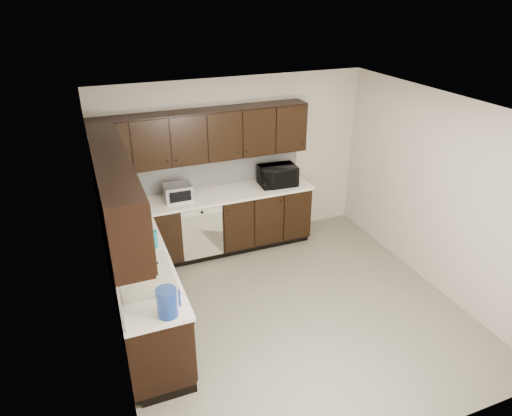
# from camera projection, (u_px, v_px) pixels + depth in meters

# --- Properties ---
(floor) EXTENTS (4.00, 4.00, 0.00)m
(floor) POSITION_uv_depth(u_px,v_px,m) (290.00, 310.00, 5.64)
(floor) COLOR gray
(floor) RESTS_ON ground
(ceiling) EXTENTS (4.00, 4.00, 0.00)m
(ceiling) POSITION_uv_depth(u_px,v_px,m) (299.00, 110.00, 4.54)
(ceiling) COLOR white
(ceiling) RESTS_ON wall_back
(wall_back) EXTENTS (4.00, 0.02, 2.50)m
(wall_back) POSITION_uv_depth(u_px,v_px,m) (235.00, 163.00, 6.76)
(wall_back) COLOR #BDB1A1
(wall_back) RESTS_ON floor
(wall_left) EXTENTS (0.02, 4.00, 2.50)m
(wall_left) POSITION_uv_depth(u_px,v_px,m) (109.00, 256.00, 4.43)
(wall_left) COLOR #BDB1A1
(wall_left) RESTS_ON floor
(wall_right) EXTENTS (0.02, 4.00, 2.50)m
(wall_right) POSITION_uv_depth(u_px,v_px,m) (437.00, 194.00, 5.76)
(wall_right) COLOR #BDB1A1
(wall_right) RESTS_ON floor
(wall_front) EXTENTS (4.00, 0.02, 2.50)m
(wall_front) POSITION_uv_depth(u_px,v_px,m) (411.00, 336.00, 3.42)
(wall_front) COLOR #BDB1A1
(wall_front) RESTS_ON floor
(lower_cabinets) EXTENTS (3.00, 2.80, 0.90)m
(lower_cabinets) POSITION_uv_depth(u_px,v_px,m) (187.00, 253.00, 6.05)
(lower_cabinets) COLOR black
(lower_cabinets) RESTS_ON floor
(countertop) EXTENTS (3.03, 2.83, 0.04)m
(countertop) POSITION_uv_depth(u_px,v_px,m) (184.00, 220.00, 5.83)
(countertop) COLOR white
(countertop) RESTS_ON lower_cabinets
(backsplash) EXTENTS (3.00, 2.80, 0.48)m
(backsplash) POSITION_uv_depth(u_px,v_px,m) (163.00, 197.00, 5.82)
(backsplash) COLOR beige
(backsplash) RESTS_ON countertop
(upper_cabinets) EXTENTS (3.00, 2.80, 0.70)m
(upper_cabinets) POSITION_uv_depth(u_px,v_px,m) (170.00, 155.00, 5.50)
(upper_cabinets) COLOR black
(upper_cabinets) RESTS_ON wall_back
(dishwasher) EXTENTS (0.58, 0.04, 0.78)m
(dishwasher) POSITION_uv_depth(u_px,v_px,m) (203.00, 230.00, 6.35)
(dishwasher) COLOR beige
(dishwasher) RESTS_ON lower_cabinets
(sink) EXTENTS (0.54, 0.82, 0.42)m
(sink) POSITION_uv_depth(u_px,v_px,m) (146.00, 281.00, 4.69)
(sink) COLOR beige
(sink) RESTS_ON countertop
(microwave) EXTENTS (0.56, 0.39, 0.30)m
(microwave) POSITION_uv_depth(u_px,v_px,m) (278.00, 176.00, 6.73)
(microwave) COLOR black
(microwave) RESTS_ON countertop
(soap_bottle_a) EXTENTS (0.11, 0.11, 0.19)m
(soap_bottle_a) POSITION_uv_depth(u_px,v_px,m) (177.00, 296.00, 4.22)
(soap_bottle_a) COLOR gray
(soap_bottle_a) RESTS_ON countertop
(soap_bottle_b) EXTENTS (0.11, 0.11, 0.26)m
(soap_bottle_b) POSITION_uv_depth(u_px,v_px,m) (121.00, 227.00, 5.34)
(soap_bottle_b) COLOR gray
(soap_bottle_b) RESTS_ON countertop
(toaster_oven) EXTENTS (0.38, 0.28, 0.23)m
(toaster_oven) POSITION_uv_depth(u_px,v_px,m) (178.00, 193.00, 6.26)
(toaster_oven) COLOR #B2B2B4
(toaster_oven) RESTS_ON countertop
(storage_bin) EXTENTS (0.48, 0.36, 0.19)m
(storage_bin) POSITION_uv_depth(u_px,v_px,m) (130.00, 212.00, 5.77)
(storage_bin) COLOR white
(storage_bin) RESTS_ON countertop
(blue_pitcher) EXTENTS (0.24, 0.24, 0.28)m
(blue_pitcher) POSITION_uv_depth(u_px,v_px,m) (167.00, 302.00, 4.06)
(blue_pitcher) COLOR navy
(blue_pitcher) RESTS_ON countertop
(teal_tumbler) EXTENTS (0.10, 0.10, 0.20)m
(teal_tumbler) POSITION_uv_depth(u_px,v_px,m) (154.00, 239.00, 5.14)
(teal_tumbler) COLOR #0C7285
(teal_tumbler) RESTS_ON countertop
(paper_towel_roll) EXTENTS (0.16, 0.16, 0.32)m
(paper_towel_roll) POSITION_uv_depth(u_px,v_px,m) (138.00, 224.00, 5.34)
(paper_towel_roll) COLOR silver
(paper_towel_roll) RESTS_ON countertop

